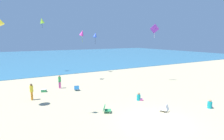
{
  "coord_description": "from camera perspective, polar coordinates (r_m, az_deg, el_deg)",
  "views": [
    {
      "loc": [
        -8.1,
        -8.43,
        5.34
      ],
      "look_at": [
        0.0,
        5.56,
        2.61
      ],
      "focal_mm": 29.81,
      "sensor_mm": 36.0,
      "label": 1
    }
  ],
  "objects": [
    {
      "name": "person_1",
      "position": [
        17.83,
        -23.46,
        -5.8
      ],
      "size": [
        0.39,
        0.39,
        1.48
      ],
      "rotation": [
        0.0,
        0.0,
        2.72
      ],
      "color": "orange",
      "rests_on": "ground_plane"
    },
    {
      "name": "ocean_water",
      "position": [
        58.03,
        -21.96,
        3.63
      ],
      "size": [
        120.0,
        60.0,
        0.05
      ],
      "primitive_type": "cube",
      "color": "teal",
      "rests_on": "ground_plane"
    },
    {
      "name": "person_2",
      "position": [
        20.95,
        -15.77,
        -3.22
      ],
      "size": [
        0.4,
        0.4,
        1.44
      ],
      "rotation": [
        0.0,
        0.0,
        3.78
      ],
      "color": "#D8599E",
      "rests_on": "ground_plane"
    },
    {
      "name": "person_3",
      "position": [
        16.55,
        27.8,
        -9.41
      ],
      "size": [
        0.64,
        0.49,
        0.71
      ],
      "rotation": [
        0.0,
        0.0,
        0.38
      ],
      "color": "#19ADB2",
      "rests_on": "ground_plane"
    },
    {
      "name": "beach_chair_mid_beach",
      "position": [
        14.55,
        15.93,
        -11.35
      ],
      "size": [
        0.73,
        0.79,
        0.54
      ],
      "rotation": [
        0.0,
        0.0,
        2.07
      ],
      "color": "white",
      "rests_on": "ground_plane"
    },
    {
      "name": "beach_chair_far_right",
      "position": [
        19.77,
        -10.8,
        -5.49
      ],
      "size": [
        0.64,
        0.71,
        0.54
      ],
      "rotation": [
        0.0,
        0.0,
        1.29
      ],
      "color": "#2370B2",
      "rests_on": "ground_plane"
    },
    {
      "name": "kite_magenta",
      "position": [
        23.99,
        -9.2,
        11.15
      ],
      "size": [
        0.84,
        0.71,
        1.57
      ],
      "rotation": [
        0.0,
        0.0,
        4.51
      ],
      "color": "#DB3DA8"
    },
    {
      "name": "cooler_box",
      "position": [
        20.17,
        -20.15,
        -5.96
      ],
      "size": [
        0.6,
        0.5,
        0.27
      ],
      "rotation": [
        0.0,
        0.0,
        5.89
      ],
      "color": "#339956",
      "rests_on": "ground_plane"
    },
    {
      "name": "beach_chair_near_camera",
      "position": [
        13.84,
        -1.81,
        -11.88
      ],
      "size": [
        0.74,
        0.7,
        0.59
      ],
      "rotation": [
        0.0,
        0.0,
        5.8
      ],
      "color": "#2D9956",
      "rests_on": "ground_plane"
    },
    {
      "name": "kite_blue",
      "position": [
        29.53,
        -5.18,
        10.66
      ],
      "size": [
        0.94,
        0.86,
        1.8
      ],
      "rotation": [
        0.0,
        0.0,
        2.02
      ],
      "color": "blue"
    },
    {
      "name": "kite_purple",
      "position": [
        23.75,
        12.92,
        12.19
      ],
      "size": [
        1.12,
        0.47,
        1.66
      ],
      "rotation": [
        0.0,
        0.0,
        6.14
      ],
      "color": "purple"
    },
    {
      "name": "ground_plane",
      "position": [
        20.82,
        -6.16,
        -5.33
      ],
      "size": [
        120.0,
        120.0,
        0.0
      ],
      "primitive_type": "plane",
      "color": "#C6B58C"
    },
    {
      "name": "kite_lime",
      "position": [
        31.61,
        -20.72,
        13.95
      ],
      "size": [
        0.88,
        0.76,
        1.52
      ],
      "rotation": [
        0.0,
        0.0,
        4.59
      ],
      "color": "#99DB33"
    },
    {
      "name": "person_0",
      "position": [
        16.6,
        8.29,
        -8.36
      ],
      "size": [
        0.61,
        0.57,
        0.69
      ],
      "rotation": [
        0.0,
        0.0,
        5.59
      ],
      "color": "#19ADB2",
      "rests_on": "ground_plane"
    }
  ]
}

